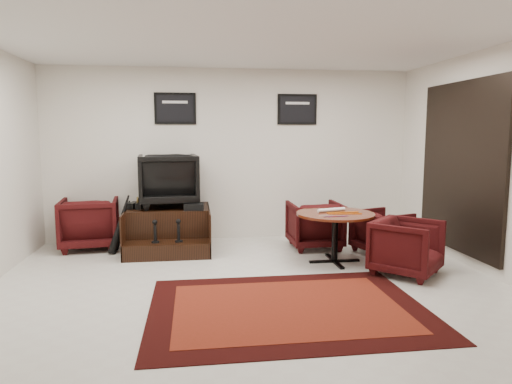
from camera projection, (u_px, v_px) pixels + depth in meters
ground at (250, 286)px, 5.26m from camera, size 6.00×6.00×0.00m
room_shell at (284, 131)px, 5.21m from camera, size 6.02×5.02×2.81m
area_rug at (288, 308)px, 4.60m from camera, size 2.77×2.08×0.01m
shine_podium at (169, 230)px, 6.97m from camera, size 1.23×1.27×0.63m
shine_chair at (168, 177)px, 7.00m from camera, size 0.95×0.90×0.90m
shoes_pair at (137, 205)px, 6.84m from camera, size 0.27×0.30×0.09m
polish_kit at (194, 207)px, 6.71m from camera, size 0.30×0.22×0.10m
umbrella_black at (120, 224)px, 6.63m from camera, size 0.33×0.13×0.90m
umbrella_hooked at (122, 224)px, 6.87m from camera, size 0.29×0.11×0.78m
armchair_side at (90, 221)px, 6.97m from camera, size 0.91×0.87×0.86m
meeting_table at (335, 219)px, 6.18m from camera, size 1.05×1.05×0.69m
table_chair_back at (315, 222)px, 7.01m from camera, size 0.77×0.73×0.79m
table_chair_window at (382, 229)px, 6.71m from camera, size 0.82×0.85×0.70m
table_chair_corner at (407, 244)px, 5.67m from camera, size 1.02×1.02×0.76m
paper_roll at (331, 210)px, 6.26m from camera, size 0.42×0.16×0.05m
table_clutter at (342, 213)px, 6.08m from camera, size 0.57×0.31×0.01m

